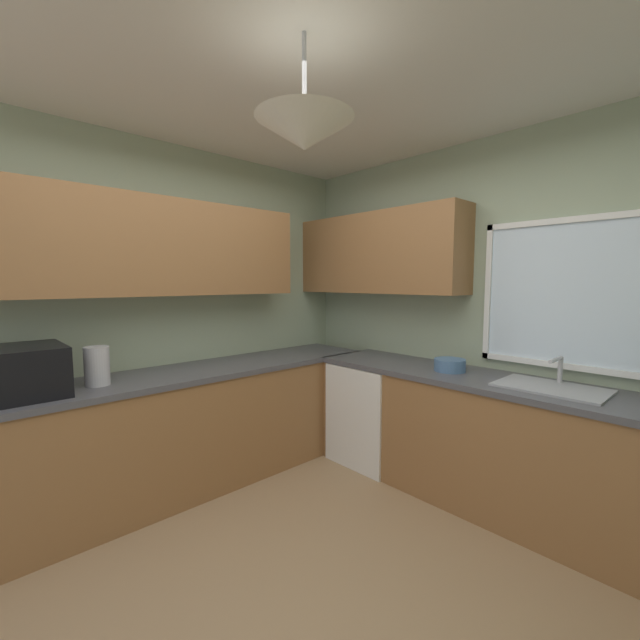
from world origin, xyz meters
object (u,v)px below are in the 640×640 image
bowl (450,365)px  microwave (28,371)px  dishwasher (374,412)px  kettle (97,366)px  sink_assembly (551,387)px

bowl → microwave: bearing=-119.5°
dishwasher → kettle: (-0.64, -1.99, 0.59)m
kettle → dishwasher: bearing=72.2°
dishwasher → sink_assembly: sink_assembly is taller
bowl → dishwasher: bearing=-177.5°
dishwasher → kettle: kettle is taller
microwave → kettle: size_ratio=1.93×
dishwasher → microwave: size_ratio=1.77×
sink_assembly → bowl: (-0.68, -0.01, 0.03)m
microwave → sink_assembly: microwave is taller
kettle → bowl: bearing=56.8°
dishwasher → sink_assembly: 1.45m
dishwasher → microwave: (-0.66, -2.35, 0.61)m
dishwasher → bowl: 0.86m
kettle → sink_assembly: bearing=45.3°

